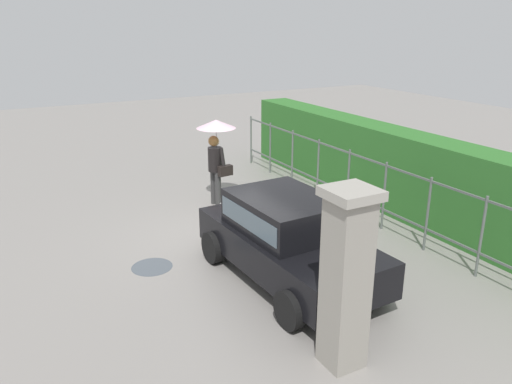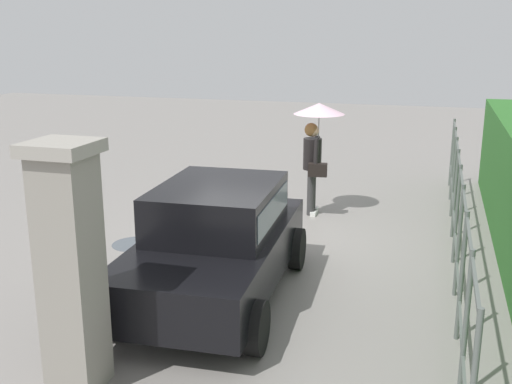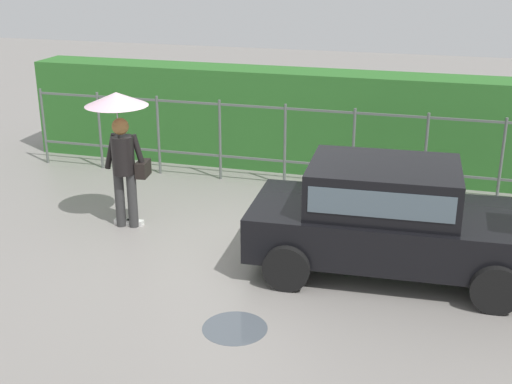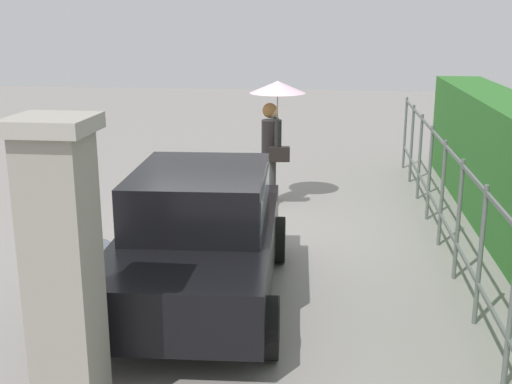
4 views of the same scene
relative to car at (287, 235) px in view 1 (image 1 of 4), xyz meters
The scene contains 7 objects.
ground_plane 2.26m from the car, behind, with size 40.00×40.00×0.00m, color gray.
car is the anchor object (origin of this frame).
pedestrian 4.13m from the car, behind, with size 0.94×0.94×2.08m.
gate_pillar 2.45m from the car, 13.99° to the right, with size 0.60×0.60×2.42m.
fence_section 3.65m from the car, 125.44° to the left, with size 9.83×0.05×1.50m.
hedge_row 4.59m from the car, 117.51° to the left, with size 10.78×0.90×1.90m, color #2D6B28.
puddle_near 2.60m from the car, 127.17° to the right, with size 0.75×0.75×0.00m, color #4C545B.
Camera 1 is at (8.82, -4.06, 4.26)m, focal length 35.26 mm.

